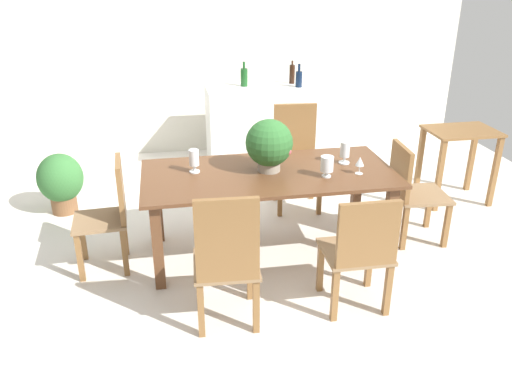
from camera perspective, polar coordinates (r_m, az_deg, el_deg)
ground_plane at (r=4.79m, az=0.76°, el=-6.13°), size 7.04×7.04×0.00m
back_wall at (r=6.82m, az=-3.49°, el=14.39°), size 6.40×0.10×2.60m
dining_table at (r=4.29m, az=1.41°, el=-0.10°), size 2.09×0.97×0.76m
chair_far_right at (r=5.28m, az=4.43°, el=3.47°), size 0.51×0.49×1.05m
chair_near_right at (r=3.68m, az=11.57°, el=-7.20°), size 0.47×0.45×0.92m
chair_foot_end at (r=4.77m, az=16.77°, el=-0.56°), size 0.49×0.49×0.91m
chair_head_end at (r=4.30m, az=-15.84°, el=-2.96°), size 0.44×0.43×0.94m
chair_near_left at (r=3.44m, az=-3.27°, el=-8.26°), size 0.47×0.49×1.03m
flower_centerpiece at (r=4.20m, az=1.48°, el=4.35°), size 0.39×0.39×0.44m
crystal_vase_left at (r=4.47m, az=9.84°, el=3.54°), size 0.10×0.10×0.20m
crystal_vase_center_near at (r=4.24m, az=-6.90°, el=2.65°), size 0.09×0.09×0.20m
crystal_vase_right at (r=4.16m, az=7.90°, el=2.04°), size 0.11×0.11×0.17m
wine_glass at (r=4.26m, az=11.47°, el=2.31°), size 0.07×0.07×0.15m
kitchen_counter at (r=6.32m, az=1.47°, el=6.22°), size 1.49×0.68×0.99m
wine_bottle_clear at (r=6.37m, az=4.03°, el=12.00°), size 0.07×0.07×0.28m
wine_bottle_amber at (r=6.19m, az=4.78°, el=11.50°), size 0.08×0.08×0.27m
wine_bottle_tall at (r=6.21m, az=-1.33°, el=11.71°), size 0.08×0.08×0.29m
side_table at (r=5.72m, az=21.65°, el=3.66°), size 0.69×0.50×0.79m
potted_plant_floor at (r=5.50m, az=-20.88°, el=0.24°), size 0.45×0.45×0.62m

